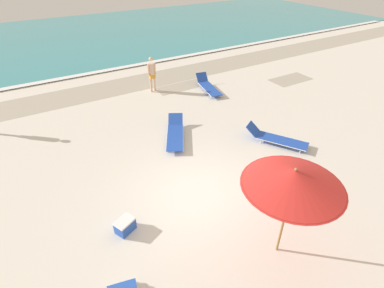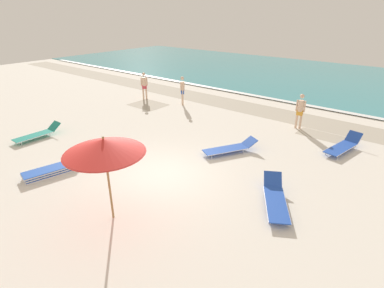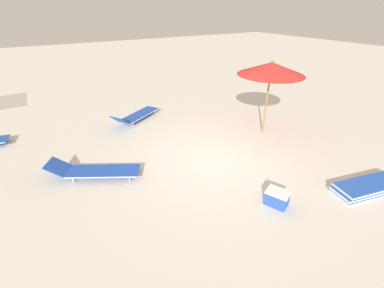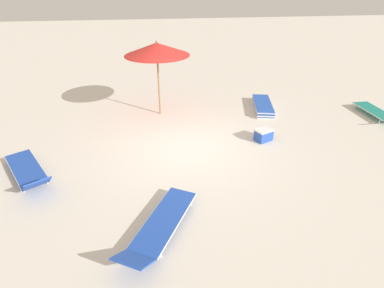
{
  "view_description": "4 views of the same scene",
  "coord_description": "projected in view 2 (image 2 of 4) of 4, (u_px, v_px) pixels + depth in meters",
  "views": [
    {
      "loc": [
        -3.55,
        -5.42,
        6.2
      ],
      "look_at": [
        0.61,
        1.52,
        0.83
      ],
      "focal_mm": 28.0,
      "sensor_mm": 36.0,
      "label": 1
    },
    {
      "loc": [
        6.81,
        -6.5,
        5.47
      ],
      "look_at": [
        0.56,
        1.22,
        1.0
      ],
      "focal_mm": 28.0,
      "sensor_mm": 36.0,
      "label": 2
    },
    {
      "loc": [
        -5.23,
        3.97,
        4.04
      ],
      "look_at": [
        0.07,
        0.8,
        0.69
      ],
      "focal_mm": 24.0,
      "sensor_mm": 36.0,
      "label": 3
    },
    {
      "loc": [
        0.92,
        7.51,
        4.31
      ],
      "look_at": [
        0.05,
        1.45,
        0.88
      ],
      "focal_mm": 28.0,
      "sensor_mm": 36.0,
      "label": 4
    }
  ],
  "objects": [
    {
      "name": "lounger_stack",
      "position": [
        51.0,
        171.0,
        10.86
      ],
      "size": [
        1.01,
        1.98,
        0.24
      ],
      "rotation": [
        0.0,
        0.0,
        -0.22
      ],
      "color": "blue",
      "rests_on": "ground_plane"
    },
    {
      "name": "beachgoer_wading_adult",
      "position": [
        300.0,
        109.0,
        14.7
      ],
      "size": [
        0.45,
        0.27,
        1.76
      ],
      "rotation": [
        0.0,
        0.0,
        0.15
      ],
      "color": "beige",
      "rests_on": "ground_plane"
    },
    {
      "name": "beach_umbrella",
      "position": [
        104.0,
        146.0,
        7.72
      ],
      "size": [
        2.15,
        2.15,
        2.53
      ],
      "color": "#9E7547",
      "rests_on": "ground_plane"
    },
    {
      "name": "cooler_box",
      "position": [
        117.0,
        154.0,
        12.0
      ],
      "size": [
        0.6,
        0.52,
        0.37
      ],
      "rotation": [
        0.0,
        0.0,
        3.56
      ],
      "color": "blue",
      "rests_on": "ground_plane"
    },
    {
      "name": "beachgoer_shoreline_child",
      "position": [
        182.0,
        89.0,
        18.46
      ],
      "size": [
        0.35,
        0.34,
        1.76
      ],
      "rotation": [
        0.0,
        0.0,
        2.37
      ],
      "color": "beige",
      "rests_on": "ground_plane"
    },
    {
      "name": "beachgoer_strolling_adult",
      "position": [
        144.0,
        84.0,
        19.65
      ],
      "size": [
        0.33,
        0.36,
        1.76
      ],
      "rotation": [
        0.0,
        0.0,
        0.86
      ],
      "color": "beige",
      "rests_on": "ground_plane"
    },
    {
      "name": "sun_lounger_under_umbrella",
      "position": [
        275.0,
        198.0,
        9.13
      ],
      "size": [
        1.69,
        2.26,
        0.55
      ],
      "rotation": [
        0.0,
        0.0,
        0.54
      ],
      "color": "blue",
      "rests_on": "ground_plane"
    },
    {
      "name": "ground_plane",
      "position": [
        159.0,
        178.0,
        10.8
      ],
      "size": [
        60.0,
        60.0,
        0.16
      ],
      "color": "silver"
    },
    {
      "name": "ocean_water",
      "position": [
        331.0,
        79.0,
        25.57
      ],
      "size": [
        60.0,
        18.31,
        0.07
      ],
      "color": "teal",
      "rests_on": "ground_plane"
    },
    {
      "name": "sun_lounger_near_water_right",
      "position": [
        343.0,
        146.0,
        12.65
      ],
      "size": [
        1.04,
        2.32,
        0.58
      ],
      "rotation": [
        0.0,
        0.0,
        -0.2
      ],
      "color": "blue",
      "rests_on": "ground_plane"
    },
    {
      "name": "sun_lounger_beside_umbrella",
      "position": [
        38.0,
        134.0,
        13.89
      ],
      "size": [
        0.64,
        2.12,
        0.52
      ],
      "rotation": [
        0.0,
        0.0,
        0.01
      ],
      "color": "#1E8475",
      "rests_on": "ground_plane"
    },
    {
      "name": "sun_lounger_near_water_left",
      "position": [
        230.0,
        148.0,
        12.49
      ],
      "size": [
        1.67,
        2.33,
        0.48
      ],
      "rotation": [
        0.0,
        0.0,
        -0.51
      ],
      "color": "blue",
      "rests_on": "ground_plane"
    }
  ]
}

